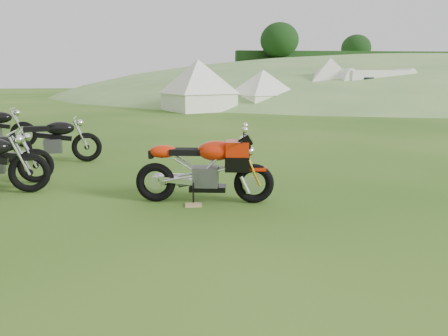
{
  "coord_description": "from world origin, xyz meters",
  "views": [
    {
      "loc": [
        -0.27,
        -5.25,
        1.94
      ],
      "look_at": [
        0.36,
        0.4,
        0.71
      ],
      "focal_mm": 35.0,
      "sensor_mm": 36.0,
      "label": 1
    }
  ],
  "objects_px": {
    "plywood_board": "(193,205)",
    "tent_right": "(330,83)",
    "tent_left": "(198,86)",
    "tent_mid": "(263,88)",
    "caravan": "(373,88)",
    "sport_motorcycle": "(204,164)",
    "vintage_moto_c": "(51,139)"
  },
  "relations": [
    {
      "from": "tent_left",
      "to": "caravan",
      "type": "xyz_separation_m",
      "value": [
        10.58,
        1.46,
        -0.23
      ]
    },
    {
      "from": "plywood_board",
      "to": "tent_mid",
      "type": "relative_size",
      "value": 0.09
    },
    {
      "from": "vintage_moto_c",
      "to": "caravan",
      "type": "relative_size",
      "value": 0.43
    },
    {
      "from": "sport_motorcycle",
      "to": "vintage_moto_c",
      "type": "bearing_deg",
      "value": 142.15
    },
    {
      "from": "plywood_board",
      "to": "tent_left",
      "type": "distance_m",
      "value": 17.68
    },
    {
      "from": "tent_mid",
      "to": "sport_motorcycle",
      "type": "bearing_deg",
      "value": -126.05
    },
    {
      "from": "plywood_board",
      "to": "tent_left",
      "type": "xyz_separation_m",
      "value": [
        1.03,
        17.6,
        1.33
      ]
    },
    {
      "from": "sport_motorcycle",
      "to": "tent_left",
      "type": "height_order",
      "value": "tent_left"
    },
    {
      "from": "plywood_board",
      "to": "vintage_moto_c",
      "type": "relative_size",
      "value": 0.12
    },
    {
      "from": "plywood_board",
      "to": "tent_mid",
      "type": "bearing_deg",
      "value": 75.56
    },
    {
      "from": "sport_motorcycle",
      "to": "tent_left",
      "type": "xyz_separation_m",
      "value": [
        0.85,
        17.42,
        0.74
      ]
    },
    {
      "from": "tent_mid",
      "to": "tent_right",
      "type": "height_order",
      "value": "tent_right"
    },
    {
      "from": "vintage_moto_c",
      "to": "tent_right",
      "type": "height_order",
      "value": "tent_right"
    },
    {
      "from": "vintage_moto_c",
      "to": "tent_left",
      "type": "height_order",
      "value": "tent_left"
    },
    {
      "from": "plywood_board",
      "to": "vintage_moto_c",
      "type": "distance_m",
      "value": 4.67
    },
    {
      "from": "tent_mid",
      "to": "caravan",
      "type": "height_order",
      "value": "tent_mid"
    },
    {
      "from": "tent_left",
      "to": "tent_right",
      "type": "bearing_deg",
      "value": -10.4
    },
    {
      "from": "tent_mid",
      "to": "tent_right",
      "type": "distance_m",
      "value": 4.57
    },
    {
      "from": "vintage_moto_c",
      "to": "tent_mid",
      "type": "bearing_deg",
      "value": 55.62
    },
    {
      "from": "tent_left",
      "to": "tent_right",
      "type": "relative_size",
      "value": 0.96
    },
    {
      "from": "tent_mid",
      "to": "caravan",
      "type": "relative_size",
      "value": 0.57
    },
    {
      "from": "sport_motorcycle",
      "to": "vintage_moto_c",
      "type": "relative_size",
      "value": 0.99
    },
    {
      "from": "plywood_board",
      "to": "tent_right",
      "type": "relative_size",
      "value": 0.08
    },
    {
      "from": "tent_right",
      "to": "plywood_board",
      "type": "bearing_deg",
      "value": -105.25
    },
    {
      "from": "plywood_board",
      "to": "tent_right",
      "type": "xyz_separation_m",
      "value": [
        9.09,
        19.63,
        1.39
      ]
    },
    {
      "from": "sport_motorcycle",
      "to": "tent_left",
      "type": "bearing_deg",
      "value": 96.49
    },
    {
      "from": "sport_motorcycle",
      "to": "tent_left",
      "type": "relative_size",
      "value": 0.65
    },
    {
      "from": "sport_motorcycle",
      "to": "tent_mid",
      "type": "relative_size",
      "value": 0.74
    },
    {
      "from": "tent_right",
      "to": "caravan",
      "type": "relative_size",
      "value": 0.68
    },
    {
      "from": "tent_right",
      "to": "caravan",
      "type": "xyz_separation_m",
      "value": [
        2.52,
        -0.57,
        -0.29
      ]
    },
    {
      "from": "tent_right",
      "to": "vintage_moto_c",
      "type": "bearing_deg",
      "value": -117.29
    },
    {
      "from": "tent_mid",
      "to": "caravan",
      "type": "bearing_deg",
      "value": -15.9
    }
  ]
}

